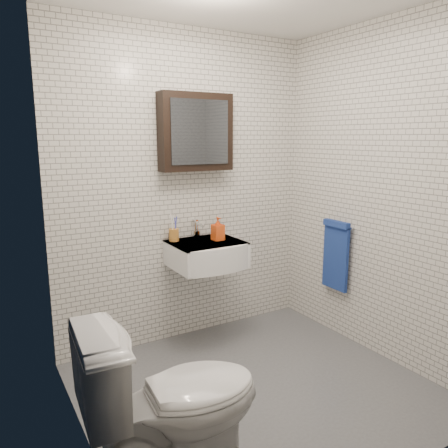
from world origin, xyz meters
name	(u,v)px	position (x,y,z in m)	size (l,w,h in m)	color
ground	(255,388)	(0.00, 0.00, 0.01)	(2.20, 2.00, 0.01)	#4F5157
room_shell	(259,170)	(0.00, 0.00, 1.47)	(2.22, 2.02, 2.51)	silver
washbasin	(209,254)	(0.05, 0.73, 0.76)	(0.55, 0.50, 0.20)	white
faucet	(197,230)	(0.05, 0.93, 0.92)	(0.06, 0.20, 0.15)	silver
mirror_cabinet	(196,132)	(0.05, 0.93, 1.70)	(0.60, 0.15, 0.60)	black
towel_rail	(336,252)	(1.04, 0.35, 0.72)	(0.09, 0.30, 0.58)	silver
toothbrush_cup	(174,234)	(-0.16, 0.92, 0.91)	(0.10, 0.10, 0.22)	#AD702B
soap_bottle	(218,229)	(0.16, 0.77, 0.94)	(0.08, 0.09, 0.19)	orange
toilet	(173,402)	(-0.80, -0.46, 0.43)	(0.48, 0.85, 0.86)	silver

